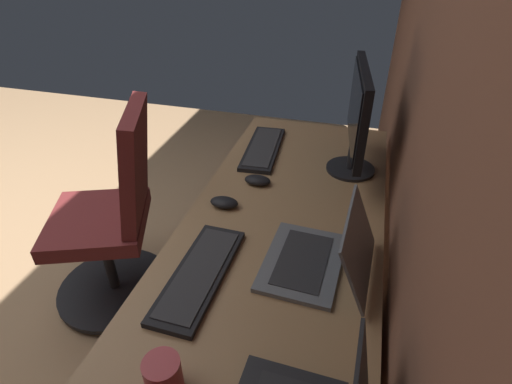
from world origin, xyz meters
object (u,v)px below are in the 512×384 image
mouse_spare (224,202)px  coffee_mug (163,377)px  mouse_main (257,180)px  laptop_left (324,256)px  drawer_pedestal (265,371)px  keyboard_spare (199,274)px  keyboard_main (263,148)px  monitor_primary (357,115)px  office_chair (115,222)px

mouse_spare → coffee_mug: size_ratio=0.85×
mouse_main → mouse_spare: bearing=-22.9°
laptop_left → mouse_main: laptop_left is taller
drawer_pedestal → coffee_mug: (0.34, -0.15, 0.43)m
drawer_pedestal → laptop_left: 0.47m
keyboard_spare → coffee_mug: size_ratio=3.45×
keyboard_main → mouse_spare: size_ratio=4.12×
monitor_primary → coffee_mug: bearing=-16.1°
coffee_mug → keyboard_main: bearing=-176.0°
drawer_pedestal → office_chair: 0.96m
laptop_left → keyboard_main: size_ratio=0.77×
laptop_left → mouse_main: 0.51m
drawer_pedestal → monitor_primary: 0.99m
laptop_left → coffee_mug: laptop_left is taller
keyboard_spare → keyboard_main: bearing=-178.4°
coffee_mug → office_chair: office_chair is taller
mouse_main → monitor_primary: bearing=121.4°
monitor_primary → keyboard_main: size_ratio=1.13×
drawer_pedestal → monitor_primary: monitor_primary is taller
drawer_pedestal → keyboard_spare: 0.44m
office_chair → laptop_left: bearing=71.2°
keyboard_spare → coffee_mug: bearing=9.6°
keyboard_spare → office_chair: office_chair is taller
laptop_left → keyboard_main: laptop_left is taller
laptop_left → coffee_mug: bearing=-31.0°
keyboard_spare → mouse_spare: mouse_spare is taller
office_chair → coffee_mug: bearing=40.5°
laptop_left → drawer_pedestal: bearing=-45.8°
mouse_main → office_chair: 0.72m
drawer_pedestal → laptop_left: bearing=134.2°
office_chair → mouse_spare: bearing=79.4°
mouse_spare → office_chair: 0.66m
monitor_primary → mouse_spare: bearing=-47.1°
keyboard_main → mouse_spare: 0.46m
monitor_primary → keyboard_main: bearing=-100.3°
monitor_primary → laptop_left: (0.61, -0.03, -0.19)m
mouse_spare → office_chair: bearing=-100.6°
drawer_pedestal → coffee_mug: coffee_mug is taller
keyboard_main → mouse_main: size_ratio=4.12×
mouse_main → keyboard_spare: bearing=-3.1°
monitor_primary → office_chair: 1.16m
keyboard_spare → mouse_main: size_ratio=4.07×
monitor_primary → keyboard_spare: size_ratio=1.15×
drawer_pedestal → mouse_main: mouse_main is taller
monitor_primary → laptop_left: monitor_primary is taller
monitor_primary → office_chair: bearing=-74.3°
keyboard_spare → mouse_main: (-0.53, 0.03, 0.01)m
monitor_primary → keyboard_spare: bearing=-26.5°
mouse_main → coffee_mug: size_ratio=0.85×
mouse_spare → coffee_mug: coffee_mug is taller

